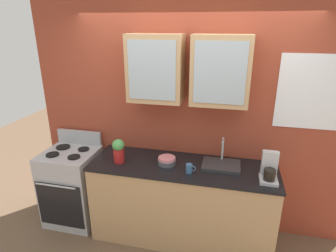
% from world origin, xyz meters
% --- Properties ---
extents(ground_plane, '(10.00, 10.00, 0.00)m').
position_xyz_m(ground_plane, '(0.00, 0.00, 0.00)').
color(ground_plane, brown).
extents(back_wall_unit, '(3.69, 0.41, 2.77)m').
position_xyz_m(back_wall_unit, '(0.01, 0.34, 1.49)').
color(back_wall_unit, '#993D28').
rests_on(back_wall_unit, ground_plane).
extents(counter, '(2.03, 0.65, 0.94)m').
position_xyz_m(counter, '(0.00, 0.00, 0.47)').
color(counter, tan).
rests_on(counter, ground_plane).
extents(stove_range, '(0.62, 0.63, 1.12)m').
position_xyz_m(stove_range, '(-1.39, -0.00, 0.48)').
color(stove_range, '#ADAFB5').
rests_on(stove_range, ground_plane).
extents(sink_faucet, '(0.40, 0.30, 0.29)m').
position_xyz_m(sink_faucet, '(0.41, 0.08, 0.96)').
color(sink_faucet, '#2D2D30').
rests_on(sink_faucet, counter).
extents(bowl_stack, '(0.20, 0.20, 0.08)m').
position_xyz_m(bowl_stack, '(-0.17, -0.01, 0.98)').
color(bowl_stack, '#4C4C54').
rests_on(bowl_stack, counter).
extents(vase, '(0.13, 0.13, 0.27)m').
position_xyz_m(vase, '(-0.70, -0.09, 1.08)').
color(vase, '#B21E1E').
rests_on(vase, counter).
extents(cup_near_sink, '(0.10, 0.07, 0.10)m').
position_xyz_m(cup_near_sink, '(0.10, -0.15, 0.99)').
color(cup_near_sink, '#38608C').
rests_on(cup_near_sink, counter).
extents(coffee_maker, '(0.17, 0.20, 0.29)m').
position_xyz_m(coffee_maker, '(0.88, -0.10, 1.05)').
color(coffee_maker, '#B7B7BC').
rests_on(coffee_maker, counter).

